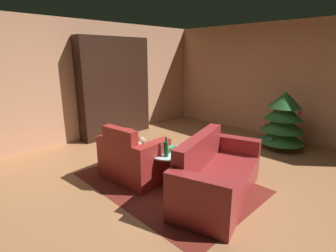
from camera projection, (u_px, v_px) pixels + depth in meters
ground_plane at (174, 178)px, 4.10m from camera, size 7.91×7.91×0.00m
wall_back at (274, 81)px, 6.00m from camera, size 5.70×0.06×2.61m
wall_left at (82, 82)px, 5.68m from camera, size 0.06×6.71×2.61m
area_rug at (168, 182)px, 3.96m from camera, size 2.60×1.81×0.01m
bookshelf_unit at (119, 88)px, 6.09m from camera, size 0.34×1.75×2.28m
armchair_red at (133, 160)px, 3.99m from camera, size 1.03×0.75×0.88m
couch_red at (216, 176)px, 3.51m from camera, size 1.24×1.88×0.83m
coffee_table at (168, 155)px, 3.88m from camera, size 0.63×0.63×0.48m
book_stack_on_table at (167, 148)px, 3.90m from camera, size 0.23×0.18×0.09m
bottle_on_table at (166, 149)px, 3.67m from camera, size 0.07×0.07×0.29m
decorated_tree at (283, 120)px, 5.26m from camera, size 0.92×0.92×1.18m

